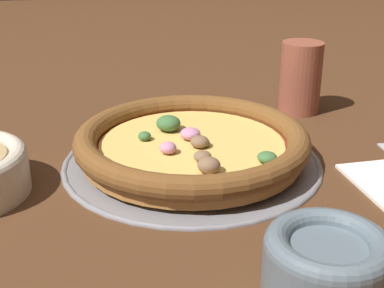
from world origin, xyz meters
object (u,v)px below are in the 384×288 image
(bowl_far, at_px, (326,264))
(drinking_cup, at_px, (301,78))
(pizza_tray, at_px, (192,160))
(pizza, at_px, (192,143))

(bowl_far, relative_size, drinking_cup, 0.93)
(pizza_tray, xyz_separation_m, bowl_far, (-0.05, 0.27, 0.03))
(pizza, bearing_deg, bowl_far, 100.53)
(pizza, height_order, bowl_far, bowl_far)
(pizza, bearing_deg, pizza_tray, -109.15)
(pizza, xyz_separation_m, drinking_cup, (-0.20, -0.15, 0.03))
(drinking_cup, bearing_deg, pizza_tray, 36.63)
(pizza_tray, distance_m, bowl_far, 0.28)
(pizza, distance_m, bowl_far, 0.27)
(pizza_tray, distance_m, drinking_cup, 0.26)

